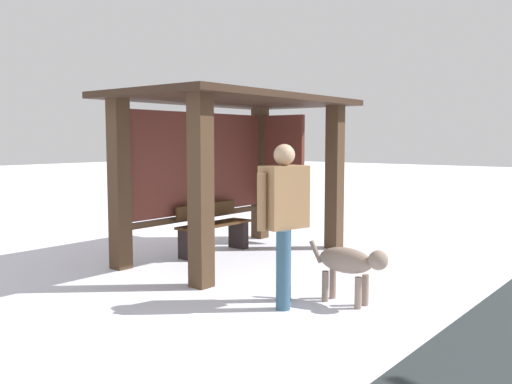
{
  "coord_description": "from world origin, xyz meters",
  "views": [
    {
      "loc": [
        -5.84,
        -5.02,
        1.65
      ],
      "look_at": [
        0.38,
        -0.05,
        0.9
      ],
      "focal_mm": 38.88,
      "sensor_mm": 36.0,
      "label": 1
    }
  ],
  "objects_px": {
    "bench_left_inside": "(213,230)",
    "person_walking": "(284,212)",
    "dog": "(350,264)",
    "bus_shelter": "(231,142)"
  },
  "relations": [
    {
      "from": "bench_left_inside",
      "to": "dog",
      "type": "height_order",
      "value": "bench_left_inside"
    },
    {
      "from": "bus_shelter",
      "to": "person_walking",
      "type": "height_order",
      "value": "bus_shelter"
    },
    {
      "from": "person_walking",
      "to": "dog",
      "type": "bearing_deg",
      "value": -49.29
    },
    {
      "from": "bench_left_inside",
      "to": "person_walking",
      "type": "height_order",
      "value": "person_walking"
    },
    {
      "from": "bench_left_inside",
      "to": "person_walking",
      "type": "bearing_deg",
      "value": -121.9
    },
    {
      "from": "bus_shelter",
      "to": "person_walking",
      "type": "bearing_deg",
      "value": -126.9
    },
    {
      "from": "bench_left_inside",
      "to": "dog",
      "type": "bearing_deg",
      "value": -109.58
    },
    {
      "from": "bus_shelter",
      "to": "bench_left_inside",
      "type": "xyz_separation_m",
      "value": [
        -0.09,
        0.27,
        -1.28
      ]
    },
    {
      "from": "bench_left_inside",
      "to": "dog",
      "type": "distance_m",
      "value": 2.97
    },
    {
      "from": "bench_left_inside",
      "to": "bus_shelter",
      "type": "bearing_deg",
      "value": -70.37
    }
  ]
}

